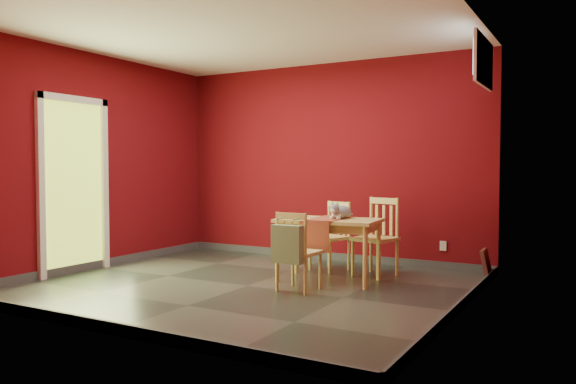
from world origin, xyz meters
The scene contains 13 objects.
ground centered at (0.00, 0.00, 0.00)m, with size 4.50×4.50×0.00m, color #2D342D.
room_shell centered at (0.00, 0.00, 0.05)m, with size 4.50×4.50×4.50m.
doorway centered at (-2.23, -0.40, 1.12)m, with size 0.06×1.01×2.13m.
window centered at (2.23, 1.00, 2.35)m, with size 0.05×0.90×0.50m.
outlet_plate centered at (1.60, 1.99, 0.30)m, with size 0.08×0.01×0.12m, color silver.
dining_table centered at (0.64, 0.68, 0.61)m, with size 1.18×0.76×0.70m.
table_runner centered at (0.64, 0.56, 0.65)m, with size 0.39×0.71×0.34m.
chair_far_left centered at (0.39, 1.31, 0.43)m, with size 0.50×0.50×0.85m.
chair_far_right centered at (1.02, 1.23, 0.47)m, with size 0.52×0.52×0.92m.
chair_near centered at (0.59, 0.04, 0.42)m, with size 0.39×0.39×0.82m.
tote_bag centered at (0.58, -0.16, 0.51)m, with size 0.32×0.19×0.45m.
cat centered at (0.76, 0.77, 0.80)m, with size 0.21×0.41×0.20m, color slate, non-canonical shape.
picture_frame centered at (2.19, 1.58, 0.18)m, with size 0.14×0.36×0.35m.
Camera 1 is at (3.32, -5.00, 1.27)m, focal length 35.00 mm.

